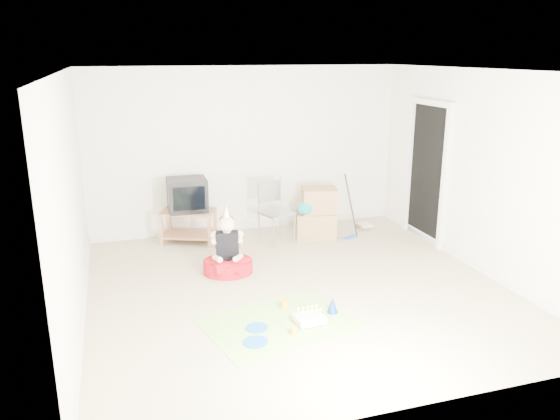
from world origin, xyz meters
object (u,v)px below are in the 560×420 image
object	(u,v)px
birthday_cake	(309,319)
folding_chair	(277,213)
tv_stand	(189,223)
seated_woman	(228,258)
crt_tv	(187,195)
cardboard_boxes	(317,214)

from	to	relation	value
birthday_cake	folding_chair	bearing A→B (deg)	80.81
tv_stand	seated_woman	size ratio (longest dim) A/B	0.99
folding_chair	birthday_cake	xyz separation A→B (m)	(-0.42, -2.59, -0.42)
crt_tv	seated_woman	distance (m)	1.52
tv_stand	birthday_cake	distance (m)	3.14
cardboard_boxes	birthday_cake	distance (m)	2.91
folding_chair	cardboard_boxes	world-z (taller)	folding_chair
folding_chair	birthday_cake	distance (m)	2.66
cardboard_boxes	seated_woman	world-z (taller)	seated_woman
folding_chair	seated_woman	bearing A→B (deg)	-134.96
tv_stand	cardboard_boxes	xyz separation A→B (m)	(1.95, -0.34, 0.08)
seated_woman	crt_tv	bearing A→B (deg)	102.61
seated_woman	birthday_cake	bearing A→B (deg)	-71.40
seated_woman	birthday_cake	xyz separation A→B (m)	(0.55, -1.62, -0.16)
crt_tv	seated_woman	bearing A→B (deg)	-76.25
crt_tv	folding_chair	bearing A→B (deg)	-17.25
crt_tv	cardboard_boxes	xyz separation A→B (m)	(1.95, -0.34, -0.37)
crt_tv	folding_chair	size ratio (longest dim) A/B	0.60
tv_stand	seated_woman	distance (m)	1.43
cardboard_boxes	crt_tv	bearing A→B (deg)	170.16
seated_woman	cardboard_boxes	bearing A→B (deg)	32.67
tv_stand	cardboard_boxes	size ratio (longest dim) A/B	1.19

